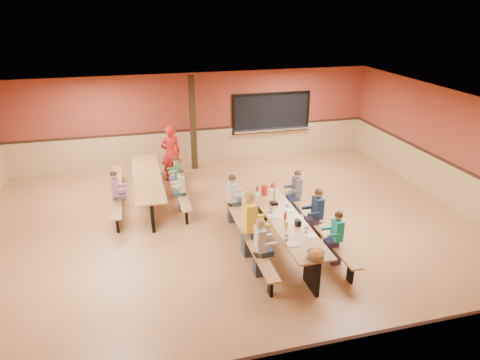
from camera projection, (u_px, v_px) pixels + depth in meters
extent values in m
plane|color=#9C663B|center=(232.00, 232.00, 10.24)|extent=(12.00, 12.00, 0.00)
cube|color=brown|center=(196.00, 119.00, 14.12)|extent=(12.00, 0.04, 3.00)
cube|color=brown|center=(327.00, 323.00, 5.20)|extent=(12.00, 0.04, 3.00)
cube|color=brown|center=(457.00, 152.00, 11.05)|extent=(0.04, 10.00, 3.00)
cube|color=white|center=(231.00, 108.00, 9.08)|extent=(12.00, 10.00, 0.04)
cube|color=black|center=(271.00, 113.00, 14.67)|extent=(2.60, 0.06, 1.20)
cube|color=silver|center=(272.00, 129.00, 14.81)|extent=(2.70, 0.28, 0.06)
cube|color=black|center=(193.00, 124.00, 13.54)|extent=(0.18, 0.18, 3.00)
cube|color=#A77442|center=(284.00, 218.00, 9.35)|extent=(0.75, 3.60, 0.04)
cube|color=black|center=(312.00, 272.00, 8.11)|extent=(0.08, 0.60, 0.70)
cube|color=black|center=(263.00, 203.00, 10.88)|extent=(0.08, 0.60, 0.70)
cube|color=#A77442|center=(248.00, 234.00, 9.27)|extent=(0.26, 3.60, 0.04)
cube|color=black|center=(248.00, 243.00, 9.36)|extent=(0.06, 0.18, 0.41)
cube|color=#A77442|center=(318.00, 225.00, 9.65)|extent=(0.26, 3.60, 0.04)
cube|color=black|center=(318.00, 234.00, 9.74)|extent=(0.06, 0.18, 0.41)
cube|color=#A77442|center=(147.00, 176.00, 11.55)|extent=(0.75, 3.60, 0.04)
cube|color=black|center=(152.00, 214.00, 10.31)|extent=(0.08, 0.60, 0.70)
cube|color=black|center=(145.00, 169.00, 13.07)|extent=(0.08, 0.60, 0.70)
cube|color=#A77442|center=(117.00, 189.00, 11.47)|extent=(0.26, 3.60, 0.04)
cube|color=black|center=(118.00, 197.00, 11.56)|extent=(0.06, 0.18, 0.41)
cube|color=#A77442|center=(178.00, 183.00, 11.85)|extent=(0.26, 3.60, 0.04)
cube|color=black|center=(179.00, 191.00, 11.94)|extent=(0.06, 0.18, 0.41)
imported|color=red|center=(171.00, 153.00, 12.88)|extent=(0.68, 0.50, 1.72)
cylinder|color=#B11D17|center=(264.00, 190.00, 10.39)|extent=(0.16, 0.16, 0.22)
cube|color=black|center=(298.00, 223.00, 8.98)|extent=(0.10, 0.14, 0.13)
cylinder|color=yellow|center=(286.00, 225.00, 8.83)|extent=(0.06, 0.06, 0.17)
cylinder|color=#B2140F|center=(285.00, 216.00, 9.22)|extent=(0.06, 0.06, 0.17)
cube|color=black|center=(274.00, 203.00, 9.92)|extent=(0.16, 0.16, 0.06)
cube|color=#A77442|center=(274.00, 192.00, 9.81)|extent=(0.02, 0.09, 0.50)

